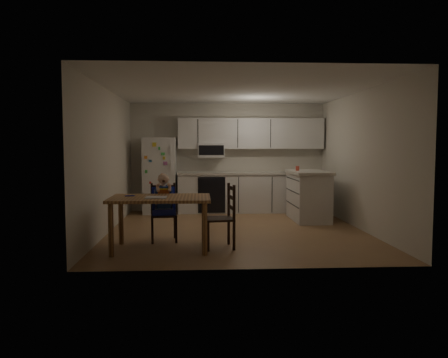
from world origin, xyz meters
The scene contains 10 objects.
room centered at (0.00, 0.48, 1.25)m, with size 4.52×5.01×2.51m.
refrigerator centered at (-1.55, 2.15, 0.85)m, with size 0.72×0.70×1.70m, color silver.
kitchen_run centered at (0.50, 2.24, 0.88)m, with size 3.37×0.62×2.15m.
kitchen_island centered at (1.56, 1.03, 0.51)m, with size 0.71×1.36×1.01m.
red_cup centered at (1.36, 1.15, 1.05)m, with size 0.08×0.08×0.09m, color #B83C2A.
dining_table centered at (-1.23, -1.40, 0.67)m, with size 1.44×0.93×0.77m.
napkin centered at (-1.28, -1.50, 0.78)m, with size 0.30×0.26×0.01m, color silver.
toddler_spoon centered at (-1.69, -1.30, 0.78)m, with size 0.02×0.02×0.12m, color #1F2DC0.
chair_booster centered at (-1.23, -0.79, 0.65)m, with size 0.45×0.45×1.07m.
chair_side centered at (-0.28, -1.34, 0.54)m, with size 0.47×0.47×0.95m.
Camera 1 is at (-0.66, -7.73, 1.50)m, focal length 35.00 mm.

